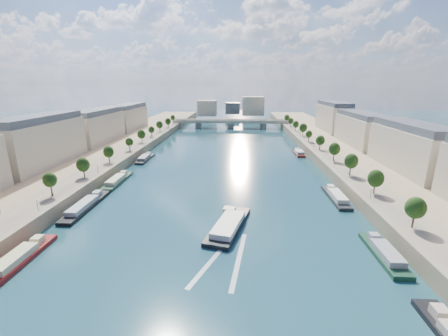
# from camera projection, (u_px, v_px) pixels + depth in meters

# --- Properties ---
(ground) EXTENTS (700.00, 700.00, 0.00)m
(ground) POSITION_uv_depth(u_px,v_px,m) (223.00, 167.00, 157.18)
(ground) COLOR #0B2833
(ground) RESTS_ON ground
(quay_left) EXTENTS (44.00, 520.00, 5.00)m
(quay_left) POSITION_uv_depth(u_px,v_px,m) (89.00, 161.00, 159.94)
(quay_left) COLOR #9E8460
(quay_left) RESTS_ON ground
(quay_right) EXTENTS (44.00, 520.00, 5.00)m
(quay_right) POSITION_uv_depth(u_px,v_px,m) (363.00, 164.00, 153.06)
(quay_right) COLOR #9E8460
(quay_right) RESTS_ON ground
(pave_left) EXTENTS (14.00, 520.00, 0.10)m
(pave_left) POSITION_uv_depth(u_px,v_px,m) (116.00, 157.00, 158.53)
(pave_left) COLOR gray
(pave_left) RESTS_ON quay_left
(pave_right) EXTENTS (14.00, 520.00, 0.10)m
(pave_right) POSITION_uv_depth(u_px,v_px,m) (334.00, 159.00, 153.08)
(pave_right) COLOR gray
(pave_right) RESTS_ON quay_right
(trees_left) EXTENTS (4.80, 268.80, 8.26)m
(trees_left) POSITION_uv_depth(u_px,v_px,m) (120.00, 146.00, 158.87)
(trees_left) COLOR #382B1E
(trees_left) RESTS_ON ground
(trees_right) EXTENTS (4.80, 268.80, 8.26)m
(trees_right) POSITION_uv_depth(u_px,v_px,m) (326.00, 145.00, 161.30)
(trees_right) COLOR #382B1E
(trees_right) RESTS_ON ground
(lamps_left) EXTENTS (0.36, 200.36, 4.28)m
(lamps_left) POSITION_uv_depth(u_px,v_px,m) (116.00, 156.00, 147.96)
(lamps_left) COLOR black
(lamps_left) RESTS_ON ground
(lamps_right) EXTENTS (0.36, 200.36, 4.28)m
(lamps_right) POSITION_uv_depth(u_px,v_px,m) (323.00, 152.00, 157.35)
(lamps_right) COLOR black
(lamps_right) RESTS_ON ground
(buildings_left) EXTENTS (16.00, 226.00, 23.20)m
(buildings_left) POSITION_uv_depth(u_px,v_px,m) (73.00, 131.00, 168.29)
(buildings_left) COLOR beige
(buildings_left) RESTS_ON ground
(buildings_right) EXTENTS (16.00, 226.00, 23.20)m
(buildings_right) POSITION_uv_depth(u_px,v_px,m) (382.00, 134.00, 160.16)
(buildings_right) COLOR beige
(buildings_right) RESTS_ON ground
(skyline) EXTENTS (79.00, 42.00, 22.00)m
(skyline) POSITION_uv_depth(u_px,v_px,m) (235.00, 107.00, 363.94)
(skyline) COLOR beige
(skyline) RESTS_ON ground
(bridge) EXTENTS (112.00, 12.00, 8.15)m
(bridge) POSITION_uv_depth(u_px,v_px,m) (231.00, 123.00, 294.36)
(bridge) COLOR #C1B79E
(bridge) RESTS_ON ground
(tour_barge) EXTENTS (13.87, 27.65, 3.70)m
(tour_barge) POSITION_uv_depth(u_px,v_px,m) (228.00, 225.00, 90.97)
(tour_barge) COLOR black
(tour_barge) RESTS_ON ground
(wake) EXTENTS (13.87, 25.95, 0.04)m
(wake) POSITION_uv_depth(u_px,v_px,m) (226.00, 259.00, 75.26)
(wake) COLOR silver
(wake) RESTS_ON ground
(moored_barges_left) EXTENTS (5.00, 158.61, 3.60)m
(moored_barges_left) POSITION_uv_depth(u_px,v_px,m) (86.00, 206.00, 105.52)
(moored_barges_left) COLOR #1C1F3D
(moored_barges_left) RESTS_ON ground
(moored_barges_right) EXTENTS (5.00, 162.07, 3.60)m
(moored_barges_right) POSITION_uv_depth(u_px,v_px,m) (347.00, 210.00, 102.09)
(moored_barges_right) COLOR black
(moored_barges_right) RESTS_ON ground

